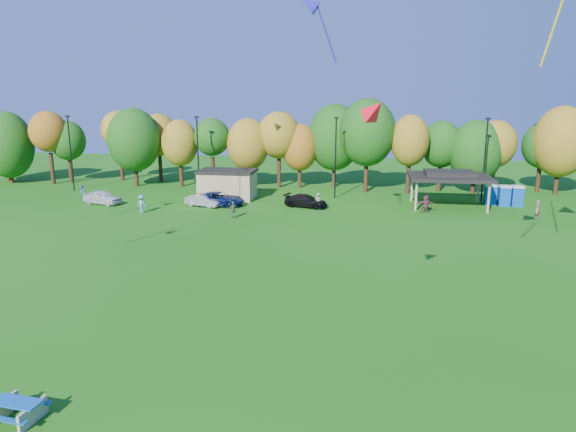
# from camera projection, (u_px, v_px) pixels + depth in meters

# --- Properties ---
(ground) EXTENTS (160.00, 160.00, 0.00)m
(ground) POSITION_uv_depth(u_px,v_px,m) (223.00, 389.00, 20.23)
(ground) COLOR #19600F
(ground) RESTS_ON ground
(tree_line) EXTENTS (93.57, 10.55, 11.15)m
(tree_line) POSITION_uv_depth(u_px,v_px,m) (314.00, 141.00, 62.87)
(tree_line) COLOR black
(tree_line) RESTS_ON ground
(lamp_posts) EXTENTS (64.50, 0.25, 9.09)m
(lamp_posts) POSITION_uv_depth(u_px,v_px,m) (336.00, 155.00, 57.35)
(lamp_posts) COLOR black
(lamp_posts) RESTS_ON ground
(utility_building) EXTENTS (6.30, 4.30, 3.25)m
(utility_building) POSITION_uv_depth(u_px,v_px,m) (228.00, 184.00, 57.90)
(utility_building) COLOR tan
(utility_building) RESTS_ON ground
(pavilion) EXTENTS (8.20, 6.20, 3.77)m
(pavilion) POSITION_uv_depth(u_px,v_px,m) (449.00, 176.00, 53.11)
(pavilion) COLOR tan
(pavilion) RESTS_ON ground
(porta_potties) EXTENTS (3.75, 1.63, 2.18)m
(porta_potties) POSITION_uv_depth(u_px,v_px,m) (504.00, 195.00, 54.12)
(porta_potties) COLOR #0D47B5
(porta_potties) RESTS_ON ground
(picnic_table) EXTENTS (1.88, 1.61, 0.76)m
(picnic_table) POSITION_uv_depth(u_px,v_px,m) (18.00, 409.00, 18.19)
(picnic_table) COLOR tan
(picnic_table) RESTS_ON ground
(car_a) EXTENTS (4.66, 2.85, 1.48)m
(car_a) POSITION_uv_depth(u_px,v_px,m) (102.00, 197.00, 54.96)
(car_a) COLOR silver
(car_a) RESTS_ON ground
(car_b) EXTENTS (4.17, 2.48, 1.30)m
(car_b) POSITION_uv_depth(u_px,v_px,m) (203.00, 200.00, 53.80)
(car_b) COLOR gray
(car_b) RESTS_ON ground
(car_c) EXTENTS (5.41, 2.82, 1.46)m
(car_c) POSITION_uv_depth(u_px,v_px,m) (219.00, 199.00, 54.11)
(car_c) COLOR #0D1A4F
(car_c) RESTS_ON ground
(car_d) EXTENTS (4.88, 2.99, 1.32)m
(car_d) POSITION_uv_depth(u_px,v_px,m) (306.00, 201.00, 53.48)
(car_d) COLOR black
(car_d) RESTS_ON ground
(far_person_0) EXTENTS (0.66, 0.74, 1.71)m
(far_person_0) POSITION_uv_depth(u_px,v_px,m) (537.00, 209.00, 48.70)
(far_person_0) COLOR #B8566A
(far_person_0) RESTS_ON ground
(far_person_1) EXTENTS (1.67, 0.58, 1.78)m
(far_person_1) POSITION_uv_depth(u_px,v_px,m) (426.00, 204.00, 50.77)
(far_person_1) COLOR #833650
(far_person_1) RESTS_ON ground
(far_person_2) EXTENTS (0.98, 0.93, 1.63)m
(far_person_2) POSITION_uv_depth(u_px,v_px,m) (233.00, 210.00, 48.60)
(far_person_2) COLOR #5F6E43
(far_person_2) RESTS_ON ground
(far_person_3) EXTENTS (0.89, 0.65, 1.67)m
(far_person_3) POSITION_uv_depth(u_px,v_px,m) (318.00, 201.00, 52.72)
(far_person_3) COLOR #72855B
(far_person_3) RESTS_ON ground
(far_person_4) EXTENTS (0.98, 1.01, 1.64)m
(far_person_4) POSITION_uv_depth(u_px,v_px,m) (82.00, 192.00, 57.40)
(far_person_4) COLOR #4D77A9
(far_person_4) RESTS_ON ground
(far_person_5) EXTENTS (1.29, 0.95, 1.78)m
(far_person_5) POSITION_uv_depth(u_px,v_px,m) (142.00, 204.00, 50.80)
(far_person_5) COLOR teal
(far_person_5) RESTS_ON ground
(kite_5) EXTENTS (2.74, 1.24, 4.52)m
(kite_5) POSITION_uv_depth(u_px,v_px,m) (309.00, 6.00, 33.46)
(kite_5) COLOR #1C1B95
(kite_8) EXTENTS (1.59, 1.49, 1.28)m
(kite_8) POSITION_uv_depth(u_px,v_px,m) (374.00, 110.00, 19.96)
(kite_8) COLOR #FF0E21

